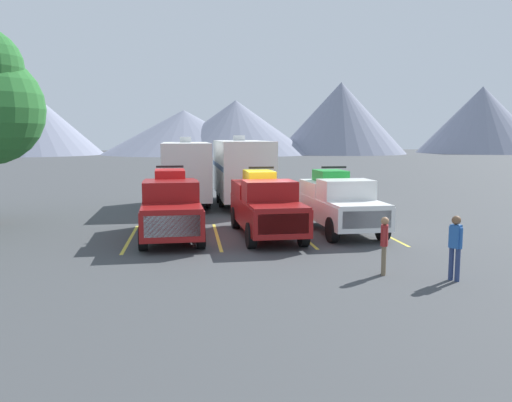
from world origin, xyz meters
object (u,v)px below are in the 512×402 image
(pickup_truck_a, at_px, (171,205))
(camper_trailer_b, at_px, (242,168))
(pickup_truck_b, at_px, (265,205))
(camper_trailer_a, at_px, (186,170))
(person_a, at_px, (455,243))
(pickup_truck_c, at_px, (339,202))
(person_b, at_px, (384,242))

(pickup_truck_a, height_order, camper_trailer_b, camper_trailer_b)
(pickup_truck_b, bearing_deg, camper_trailer_a, 109.15)
(pickup_truck_a, xyz_separation_m, pickup_truck_b, (3.54, -0.14, -0.00))
(pickup_truck_a, height_order, camper_trailer_a, camper_trailer_a)
(camper_trailer_a, xyz_separation_m, person_a, (7.00, -15.53, -0.96))
(pickup_truck_a, relative_size, pickup_truck_b, 1.00)
(pickup_truck_c, bearing_deg, pickup_truck_a, -177.09)
(pickup_truck_c, bearing_deg, camper_trailer_a, 126.45)
(camper_trailer_a, height_order, person_b, camper_trailer_a)
(camper_trailer_a, relative_size, camper_trailer_b, 0.79)
(camper_trailer_a, bearing_deg, camper_trailer_b, 8.74)
(pickup_truck_a, relative_size, person_b, 3.71)
(pickup_truck_a, relative_size, person_a, 3.44)
(camper_trailer_b, relative_size, person_b, 5.72)
(pickup_truck_c, xyz_separation_m, person_b, (-0.64, -6.57, -0.25))
(camper_trailer_a, bearing_deg, person_b, -69.93)
(pickup_truck_a, distance_m, pickup_truck_c, 6.57)
(pickup_truck_b, distance_m, camper_trailer_b, 9.13)
(pickup_truck_b, relative_size, person_a, 3.43)
(pickup_truck_a, height_order, person_a, pickup_truck_a)
(camper_trailer_a, bearing_deg, pickup_truck_a, -93.65)
(camper_trailer_a, xyz_separation_m, person_b, (5.38, -14.73, -1.03))
(pickup_truck_a, relative_size, pickup_truck_c, 1.08)
(pickup_truck_b, height_order, pickup_truck_c, pickup_truck_b)
(person_a, bearing_deg, camper_trailer_b, 104.05)
(pickup_truck_c, relative_size, person_a, 3.18)
(pickup_truck_b, distance_m, person_a, 7.98)
(pickup_truck_a, xyz_separation_m, pickup_truck_c, (6.57, 0.33, -0.02))
(pickup_truck_c, distance_m, camper_trailer_a, 10.17)
(pickup_truck_b, bearing_deg, camper_trailer_b, 90.01)
(camper_trailer_a, relative_size, person_b, 4.54)
(pickup_truck_b, height_order, camper_trailer_b, camper_trailer_b)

